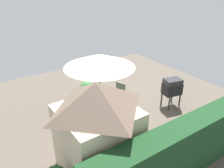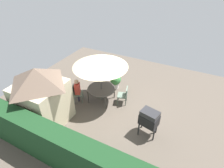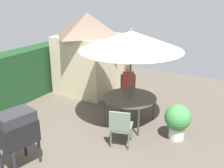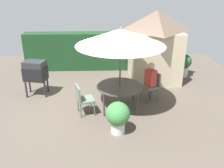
{
  "view_description": "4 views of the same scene",
  "coord_description": "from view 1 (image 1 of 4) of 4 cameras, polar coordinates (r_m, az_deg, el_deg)",
  "views": [
    {
      "loc": [
        4.32,
        6.2,
        4.77
      ],
      "look_at": [
        0.16,
        -0.01,
        1.24
      ],
      "focal_mm": 35.73,
      "sensor_mm": 36.0,
      "label": 1
    },
    {
      "loc": [
        -3.1,
        5.95,
        5.82
      ],
      "look_at": [
        0.07,
        -0.25,
        1.09
      ],
      "focal_mm": 28.57,
      "sensor_mm": 36.0,
      "label": 2
    },
    {
      "loc": [
        -5.09,
        -2.94,
        3.39
      ],
      "look_at": [
        0.43,
        0.28,
        1.07
      ],
      "focal_mm": 42.83,
      "sensor_mm": 36.0,
      "label": 3
    },
    {
      "loc": [
        0.14,
        -6.86,
        3.69
      ],
      "look_at": [
        0.37,
        -0.42,
        0.92
      ],
      "focal_mm": 39.7,
      "sensor_mm": 36.0,
      "label": 4
    }
  ],
  "objects": [
    {
      "name": "potted_plant_by_shed",
      "position": [
        9.58,
        -6.38,
        -1.4
      ],
      "size": [
        0.62,
        0.62,
        0.86
      ],
      "color": "silver",
      "rests_on": "ground"
    },
    {
      "name": "chair_near_shed",
      "position": [
        7.6,
        -7.76,
        -8.96
      ],
      "size": [
        0.63,
        0.63,
        0.9
      ],
      "color": "slate",
      "rests_on": "ground"
    },
    {
      "name": "chair_far_side",
      "position": [
        9.25,
        1.74,
        -2.06
      ],
      "size": [
        0.58,
        0.57,
        0.9
      ],
      "color": "slate",
      "rests_on": "ground"
    },
    {
      "name": "garden_shed",
      "position": [
        5.75,
        -3.73,
        -11.35
      ],
      "size": [
        1.94,
        1.9,
        2.64
      ],
      "color": "#C6B793",
      "rests_on": "ground"
    },
    {
      "name": "patio_umbrella",
      "position": [
        7.79,
        -3.26,
        5.95
      ],
      "size": [
        2.52,
        2.52,
        2.49
      ],
      "color": "#4C4C51",
      "rests_on": "ground"
    },
    {
      "name": "person_in_red",
      "position": [
        7.52,
        -7.51,
        -6.99
      ],
      "size": [
        0.37,
        0.41,
        1.26
      ],
      "color": "#CC3D33",
      "rests_on": "ground"
    },
    {
      "name": "bbq_grill",
      "position": [
        9.23,
        15.14,
        -0.8
      ],
      "size": [
        0.79,
        0.64,
        1.2
      ],
      "color": "black",
      "rests_on": "ground"
    },
    {
      "name": "ground_plane",
      "position": [
        8.94,
        0.93,
        -6.97
      ],
      "size": [
        11.0,
        11.0,
        0.0
      ],
      "primitive_type": "plane",
      "color": "brown"
    },
    {
      "name": "hedge_backdrop",
      "position": [
        6.47,
        19.5,
        -14.45
      ],
      "size": [
        6.36,
        0.64,
        1.58
      ],
      "color": "#193D1E",
      "rests_on": "ground"
    },
    {
      "name": "patio_table",
      "position": [
        8.41,
        -3.01,
        -3.81
      ],
      "size": [
        1.37,
        1.37,
        0.74
      ],
      "color": "#47423D",
      "rests_on": "ground"
    }
  ]
}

